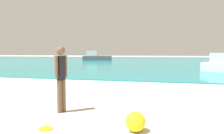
{
  "coord_description": "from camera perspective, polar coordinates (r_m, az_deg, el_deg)",
  "views": [
    {
      "loc": [
        1.32,
        1.29,
        1.43
      ],
      "look_at": [
        -0.32,
        8.04,
        0.97
      ],
      "focal_mm": 34.38,
      "sensor_mm": 36.0,
      "label": 1
    }
  ],
  "objects": [
    {
      "name": "water",
      "position": [
        40.45,
        11.76,
        1.76
      ],
      "size": [
        160.0,
        60.0,
        0.06
      ],
      "primitive_type": "cube",
      "color": "teal",
      "rests_on": "ground"
    },
    {
      "name": "person_standing",
      "position": [
        5.25,
        -13.38,
        -2.05
      ],
      "size": [
        0.21,
        0.35,
        1.59
      ],
      "rotation": [
        0.0,
        0.0,
        1.2
      ],
      "color": "brown",
      "rests_on": "ground"
    },
    {
      "name": "frisbee",
      "position": [
        4.34,
        -17.28,
        -15.4
      ],
      "size": [
        0.25,
        0.25,
        0.03
      ],
      "primitive_type": "cylinder",
      "color": "yellow",
      "rests_on": "ground"
    },
    {
      "name": "boat_far",
      "position": [
        37.97,
        -4.23,
        2.64
      ],
      "size": [
        5.22,
        2.53,
        1.7
      ],
      "rotation": [
        0.0,
        0.0,
        0.19
      ],
      "color": "#4C4C51",
      "rests_on": "water"
    },
    {
      "name": "beach_ball",
      "position": [
        4.02,
        6.28,
        -14.27
      ],
      "size": [
        0.36,
        0.36,
        0.36
      ],
      "primitive_type": "sphere",
      "color": "yellow",
      "rests_on": "ground"
    }
  ]
}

